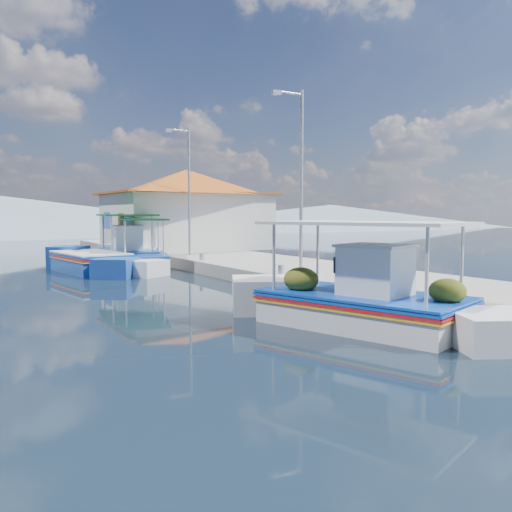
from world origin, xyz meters
TOP-DOWN VIEW (x-y plane):
  - ground at (0.00, 0.00)m, footprint 160.00×160.00m
  - quay at (5.90, 6.00)m, footprint 5.00×44.00m
  - bollards at (3.80, 5.25)m, footprint 0.20×17.20m
  - main_caique at (2.10, -3.69)m, footprint 3.77×7.41m
  - caique_green_canopy at (1.92, 10.11)m, footprint 3.24×6.41m
  - caique_blue_hull at (-0.25, 10.50)m, footprint 2.68×7.09m
  - caique_far at (1.85, 12.12)m, footprint 3.10×7.64m
  - harbor_building at (6.20, 15.00)m, footprint 10.49×10.49m
  - lamp_post_near at (4.51, 2.00)m, footprint 1.21×0.14m
  - lamp_post_far at (4.51, 11.00)m, footprint 1.21×0.14m
  - mountain_ridge at (6.54, 56.00)m, footprint 171.40×96.00m

SIDE VIEW (x-z plane):
  - ground at x=0.00m, z-range 0.00..0.00m
  - quay at x=5.90m, z-range 0.00..0.50m
  - caique_blue_hull at x=-0.25m, z-range -0.29..0.98m
  - caique_green_canopy at x=1.92m, z-range -0.88..1.63m
  - main_caique at x=2.10m, z-range -0.79..1.77m
  - caique_far at x=1.85m, z-range -0.85..1.86m
  - bollards at x=3.80m, z-range 0.50..0.80m
  - mountain_ridge at x=6.54m, z-range -0.71..4.79m
  - harbor_building at x=6.20m, z-range 0.58..4.98m
  - lamp_post_near at x=4.51m, z-range 0.85..6.85m
  - lamp_post_far at x=4.51m, z-range 0.85..6.85m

